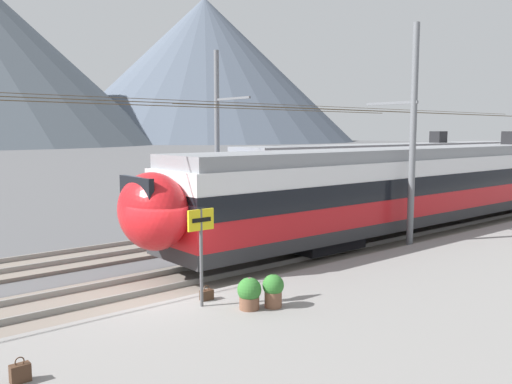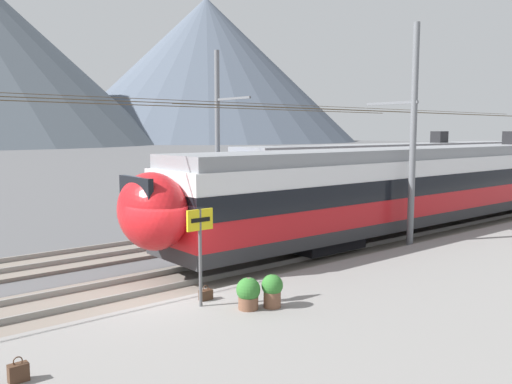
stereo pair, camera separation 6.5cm
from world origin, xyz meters
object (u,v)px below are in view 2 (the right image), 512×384
(catenary_mast_far_side, at_px, (220,136))
(handbag_near_sign, at_px, (206,295))
(handbag_beside_passenger, at_px, (18,372))
(potted_plant_platform_edge, at_px, (248,292))
(train_near_platform, at_px, (456,180))
(catenary_mast_mid, at_px, (410,137))
(train_far_track, at_px, (398,172))
(platform_sign, at_px, (200,236))
(potted_plant_by_shelter, at_px, (272,289))

(catenary_mast_far_side, distance_m, handbag_near_sign, 12.92)
(handbag_beside_passenger, bearing_deg, potted_plant_platform_edge, 4.70)
(train_near_platform, relative_size, handbag_beside_passenger, 77.65)
(catenary_mast_mid, xyz_separation_m, handbag_beside_passenger, (-14.66, -2.62, -3.79))
(catenary_mast_far_side, distance_m, handbag_beside_passenger, 17.27)
(train_near_platform, distance_m, train_far_track, 5.27)
(platform_sign, bearing_deg, handbag_beside_passenger, -163.75)
(train_near_platform, bearing_deg, catenary_mast_far_side, 141.82)
(catenary_mast_mid, distance_m, potted_plant_by_shelter, 9.86)
(potted_plant_by_shelter, bearing_deg, catenary_mast_mid, 15.41)
(catenary_mast_far_side, bearing_deg, platform_sign, -127.67)
(train_near_platform, relative_size, potted_plant_platform_edge, 45.08)
(catenary_mast_far_side, distance_m, potted_plant_platform_edge, 13.58)
(potted_plant_platform_edge, bearing_deg, catenary_mast_mid, 13.11)
(catenary_mast_mid, distance_m, handbag_near_sign, 10.55)
(platform_sign, distance_m, potted_plant_by_shelter, 2.13)
(handbag_near_sign, bearing_deg, catenary_mast_mid, 5.72)
(handbag_near_sign, bearing_deg, handbag_beside_passenger, -161.38)
(train_near_platform, distance_m, potted_plant_platform_edge, 16.55)
(handbag_near_sign, bearing_deg, train_near_platform, 9.83)
(catenary_mast_far_side, relative_size, potted_plant_platform_edge, 62.67)
(train_far_track, bearing_deg, catenary_mast_far_side, 168.94)
(catenary_mast_mid, height_order, potted_plant_by_shelter, catenary_mast_mid)
(catenary_mast_far_side, bearing_deg, handbag_near_sign, -127.26)
(train_far_track, relative_size, catenary_mast_far_side, 0.53)
(platform_sign, xyz_separation_m, potted_plant_by_shelter, (1.27, -1.14, -1.27))
(platform_sign, bearing_deg, train_far_track, 23.06)
(train_far_track, distance_m, catenary_mast_mid, 11.15)
(train_near_platform, bearing_deg, handbag_near_sign, -170.17)
(handbag_beside_passenger, relative_size, potted_plant_by_shelter, 0.55)
(handbag_near_sign, relative_size, potted_plant_by_shelter, 0.48)
(catenary_mast_far_side, height_order, handbag_near_sign, catenary_mast_far_side)
(catenary_mast_far_side, bearing_deg, potted_plant_by_shelter, -120.18)
(train_near_platform, distance_m, catenary_mast_mid, 7.15)
(potted_plant_by_shelter, bearing_deg, handbag_near_sign, 121.66)
(handbag_near_sign, bearing_deg, train_far_track, 22.61)
(train_near_platform, height_order, handbag_beside_passenger, train_near_platform)
(catenary_mast_mid, bearing_deg, train_far_track, 37.73)
(handbag_beside_passenger, height_order, potted_plant_platform_edge, potted_plant_platform_edge)
(train_far_track, distance_m, platform_sign, 20.45)
(handbag_near_sign, height_order, potted_plant_by_shelter, potted_plant_by_shelter)
(train_near_platform, relative_size, platform_sign, 14.53)
(handbag_beside_passenger, xyz_separation_m, potted_plant_platform_edge, (5.26, 0.43, 0.25))
(train_near_platform, bearing_deg, platform_sign, -169.29)
(train_far_track, distance_m, potted_plant_platform_edge, 20.18)
(train_near_platform, bearing_deg, potted_plant_platform_edge, -165.79)
(catenary_mast_mid, distance_m, catenary_mast_far_side, 9.14)
(platform_sign, height_order, potted_plant_platform_edge, platform_sign)
(potted_plant_by_shelter, bearing_deg, catenary_mast_far_side, 59.82)
(train_near_platform, xyz_separation_m, potted_plant_platform_edge, (-15.98, -4.05, -1.43))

